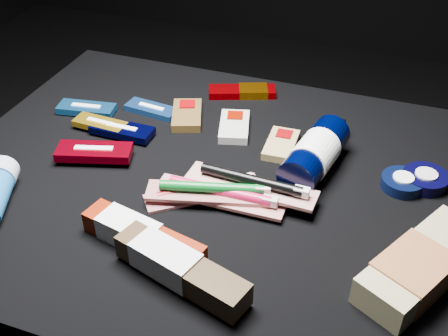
% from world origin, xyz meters
% --- Properties ---
extents(ground, '(3.00, 3.00, 0.00)m').
position_xyz_m(ground, '(0.00, 0.00, 0.00)').
color(ground, black).
rests_on(ground, ground).
extents(cloth_table, '(0.98, 0.78, 0.40)m').
position_xyz_m(cloth_table, '(0.00, 0.00, 0.20)').
color(cloth_table, black).
rests_on(cloth_table, ground).
extents(luna_bar_0, '(0.12, 0.05, 0.01)m').
position_xyz_m(luna_bar_0, '(-0.20, 0.17, 0.41)').
color(luna_bar_0, '#2156A7').
rests_on(luna_bar_0, cloth_table).
extents(luna_bar_1, '(0.12, 0.06, 0.02)m').
position_xyz_m(luna_bar_1, '(-0.33, 0.12, 0.41)').
color(luna_bar_1, '#1A5D9E').
rests_on(luna_bar_1, cloth_table).
extents(luna_bar_2, '(0.13, 0.05, 0.02)m').
position_xyz_m(luna_bar_2, '(-0.22, 0.07, 0.41)').
color(luna_bar_2, black).
rests_on(luna_bar_2, cloth_table).
extents(luna_bar_3, '(0.11, 0.05, 0.01)m').
position_xyz_m(luna_bar_3, '(-0.27, 0.07, 0.41)').
color(luna_bar_3, gold).
rests_on(luna_bar_3, cloth_table).
extents(luna_bar_4, '(0.15, 0.09, 0.02)m').
position_xyz_m(luna_bar_4, '(-0.23, -0.02, 0.42)').
color(luna_bar_4, maroon).
rests_on(luna_bar_4, cloth_table).
extents(clif_bar_0, '(0.09, 0.12, 0.02)m').
position_xyz_m(clif_bar_0, '(-0.13, 0.17, 0.41)').
color(clif_bar_0, '#533B19').
rests_on(clif_bar_0, cloth_table).
extents(clif_bar_1, '(0.08, 0.12, 0.02)m').
position_xyz_m(clif_bar_1, '(-0.02, 0.17, 0.41)').
color(clif_bar_1, '#B6B7AF').
rests_on(clif_bar_1, cloth_table).
extents(clif_bar_2, '(0.06, 0.10, 0.02)m').
position_xyz_m(clif_bar_2, '(0.09, 0.14, 0.41)').
color(clif_bar_2, tan).
rests_on(clif_bar_2, cloth_table).
extents(power_bar, '(0.15, 0.09, 0.02)m').
position_xyz_m(power_bar, '(-0.04, 0.31, 0.41)').
color(power_bar, '#8B0004').
rests_on(power_bar, cloth_table).
extents(lotion_bottle, '(0.10, 0.23, 0.07)m').
position_xyz_m(lotion_bottle, '(0.16, 0.08, 0.44)').
color(lotion_bottle, black).
rests_on(lotion_bottle, cloth_table).
extents(cream_tin_upper, '(0.08, 0.08, 0.02)m').
position_xyz_m(cream_tin_upper, '(0.35, 0.11, 0.41)').
color(cream_tin_upper, black).
rests_on(cream_tin_upper, cloth_table).
extents(cream_tin_lower, '(0.07, 0.07, 0.02)m').
position_xyz_m(cream_tin_lower, '(0.32, 0.09, 0.41)').
color(cream_tin_lower, black).
rests_on(cream_tin_lower, cloth_table).
extents(bodywash_bottle, '(0.18, 0.24, 0.05)m').
position_xyz_m(bodywash_bottle, '(0.36, -0.12, 0.42)').
color(bodywash_bottle, tan).
rests_on(bodywash_bottle, cloth_table).
extents(toothbrush_pack_0, '(0.19, 0.16, 0.02)m').
position_xyz_m(toothbrush_pack_0, '(0.00, -0.05, 0.41)').
color(toothbrush_pack_0, '#A5A19B').
rests_on(toothbrush_pack_0, cloth_table).
extents(toothbrush_pack_1, '(0.23, 0.06, 0.03)m').
position_xyz_m(toothbrush_pack_1, '(0.03, -0.06, 0.42)').
color(toothbrush_pack_1, beige).
rests_on(toothbrush_pack_1, cloth_table).
extents(toothbrush_pack_2, '(0.23, 0.11, 0.02)m').
position_xyz_m(toothbrush_pack_2, '(0.02, -0.06, 0.42)').
color(toothbrush_pack_2, '#A49E99').
rests_on(toothbrush_pack_2, cloth_table).
extents(toothbrush_pack_3, '(0.23, 0.06, 0.03)m').
position_xyz_m(toothbrush_pack_3, '(0.08, -0.03, 0.43)').
color(toothbrush_pack_3, silver).
rests_on(toothbrush_pack_3, cloth_table).
extents(toothpaste_carton_red, '(0.21, 0.09, 0.04)m').
position_xyz_m(toothpaste_carton_red, '(-0.05, -0.20, 0.42)').
color(toothpaste_carton_red, '#701300').
rests_on(toothpaste_carton_red, cloth_table).
extents(toothpaste_carton_green, '(0.22, 0.11, 0.04)m').
position_xyz_m(toothpaste_carton_green, '(0.03, -0.24, 0.43)').
color(toothpaste_carton_green, '#342311').
rests_on(toothpaste_carton_green, cloth_table).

